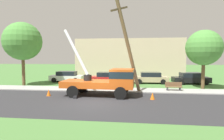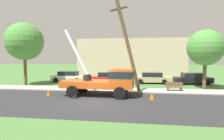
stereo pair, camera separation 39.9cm
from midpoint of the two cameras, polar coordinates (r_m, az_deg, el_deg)
ground_plane at (r=26.19m, az=1.20°, el=-3.49°), size 120.00×120.00×0.00m
road_asphalt at (r=14.54m, az=-4.69°, el=-9.52°), size 80.00×8.26×0.01m
sidewalk_strip at (r=19.70m, az=-1.18°, el=-5.81°), size 80.00×2.50×0.10m
utility_truck at (r=16.61m, az=-0.73°, el=-2.90°), size 6.76×3.21×5.98m
leaning_utility_pole at (r=17.58m, az=5.41°, el=7.35°), size 2.77×2.47×8.66m
traffic_cone_ahead at (r=15.64m, az=12.50°, el=-7.60°), size 0.36×0.36×0.56m
traffic_cone_behind at (r=17.65m, az=-17.64°, el=-6.38°), size 0.36×0.36×0.56m
parked_sedan_white at (r=26.79m, az=-12.41°, el=-1.88°), size 4.45×2.10×1.42m
parked_sedan_red at (r=24.62m, az=-0.54°, el=-2.30°), size 4.47×2.13×1.42m
parked_sedan_tan at (r=24.97m, az=12.18°, el=-2.30°), size 4.46×2.13×1.42m
parked_sedan_black at (r=25.78m, az=23.24°, el=-2.34°), size 4.55×2.29×1.42m
park_bench at (r=19.77m, az=18.57°, el=-4.77°), size 1.60×0.45×0.90m
roadside_tree_near at (r=22.26m, az=26.48°, el=5.93°), size 3.71×3.71×6.20m
roadside_tree_far at (r=25.14m, az=-24.16°, el=7.72°), size 4.45×4.45×7.44m
lowrise_building_backdrop at (r=34.23m, az=6.10°, el=3.60°), size 18.00×6.00×6.40m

